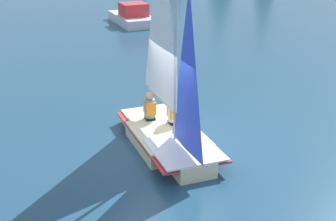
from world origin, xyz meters
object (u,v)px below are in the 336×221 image
sailor_helm (173,115)px  sailboat_main (168,117)px  sailor_crew (150,111)px  motorboat_distant (133,16)px

sailor_helm → sailboat_main: bearing=-35.6°
sailor_crew → motorboat_distant: (-10.65, 10.53, -0.21)m
sailboat_main → sailor_crew: bearing=-171.1°
sailboat_main → sailor_helm: bearing=144.4°
sailboat_main → motorboat_distant: (-11.57, 10.87, -0.40)m
sailor_helm → sailor_crew: bearing=-134.7°
sailor_crew → sailor_helm: bearing=45.3°
sailor_crew → sailboat_main: bearing=8.9°
sailor_helm → motorboat_distant: bearing=167.1°
motorboat_distant → sailboat_main: bearing=-15.7°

